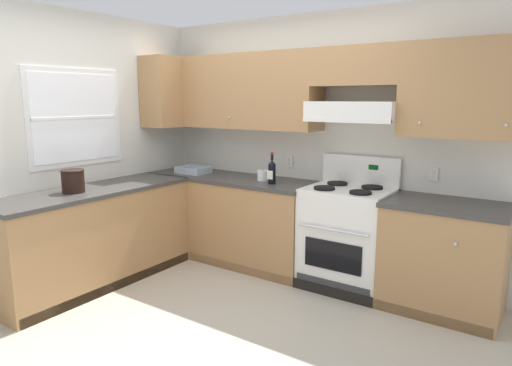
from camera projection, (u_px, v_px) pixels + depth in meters
The scene contains 10 objects.
ground_plane at pixel (196, 317), 3.63m from camera, with size 7.04×7.04×0.00m, color #B2AA99.
wall_back at pixel (329, 125), 4.37m from camera, with size 4.68×0.57×2.55m.
wall_left at pixel (87, 138), 4.45m from camera, with size 0.47×4.00×2.55m.
counter_back_run at pixel (288, 229), 4.48m from camera, with size 3.60×0.65×0.91m.
counter_left_run at pixel (95, 237), 4.23m from camera, with size 0.63×1.91×0.91m.
stove at pixel (347, 237), 4.14m from camera, with size 0.76×0.62×1.20m.
wine_bottle at pixel (272, 171), 4.37m from camera, with size 0.07×0.08×0.31m.
bowl at pixel (193, 171), 5.03m from camera, with size 0.34×0.26×0.07m.
bucket at pixel (73, 180), 3.98m from camera, with size 0.21×0.21×0.20m.
paper_towel_roll at pixel (263, 175), 4.57m from camera, with size 0.12×0.12×0.10m.
Camera 1 is at (2.30, -2.51, 1.73)m, focal length 31.60 mm.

